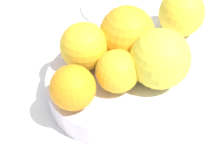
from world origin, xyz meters
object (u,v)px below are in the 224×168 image
Objects in this scene: orange_in_bowl_0 at (117,71)px; fruit_bowl at (112,86)px; orange_in_bowl_2 at (73,88)px; orange_in_bowl_3 at (84,46)px; orange_loose_0 at (182,13)px; side_plate at (113,6)px; orange_in_bowl_1 at (127,34)px; orange_in_bowl_4 at (160,58)px.

fruit_bowl is at bearing 27.36° from orange_in_bowl_0.
orange_in_bowl_0 is (-1.93, -1.00, 5.29)cm from fruit_bowl.
orange_in_bowl_2 is at bearing 141.89° from fruit_bowl.
orange_in_bowl_3 is at bearing 64.25° from fruit_bowl.
orange_loose_0 reaches higher than side_plate.
orange_in_bowl_1 is 0.98× the size of orange_in_bowl_4.
orange_in_bowl_3 is at bearing 135.68° from orange_loose_0.
orange_in_bowl_1 is at bearing -5.25° from orange_in_bowl_0.
orange_in_bowl_4 is 0.62× the size of side_plate.
orange_in_bowl_2 is 0.45× the size of side_plate.
orange_in_bowl_4 is 1.00× the size of orange_loose_0.
orange_in_bowl_3 is at bearing 53.12° from orange_in_bowl_0.
orange_in_bowl_2 is 0.86× the size of orange_in_bowl_3.
orange_in_bowl_2 is at bearing 150.46° from orange_in_bowl_1.
orange_in_bowl_3 reaches higher than orange_in_bowl_0.
orange_in_bowl_0 is at bearing -55.38° from orange_in_bowl_2.
fruit_bowl is 24.38cm from side_plate.
orange_loose_0 is (17.45, -4.06, -4.21)cm from orange_in_bowl_4.
orange_in_bowl_3 is at bearing 116.16° from orange_in_bowl_1.
orange_in_bowl_1 is 7.04cm from orange_in_bowl_4.
orange_in_bowl_1 is (5.09, -1.64, 6.43)cm from fruit_bowl.
side_plate is (24.17, 2.71, -1.60)cm from fruit_bowl.
orange_in_bowl_1 is 1.36× the size of orange_in_bowl_2.
side_plate is at bearing 12.85° from orange_in_bowl_1.
orange_in_bowl_4 is at bearing -99.87° from orange_in_bowl_3.
orange_in_bowl_0 is 6.77cm from orange_in_bowl_3.
orange_in_bowl_4 is (-1.93, -11.09, 0.68)cm from orange_in_bowl_3.
orange_loose_0 is (17.65, -10.76, 2.29)cm from fruit_bowl.
orange_in_bowl_1 is at bearing -29.54° from orange_in_bowl_2.
orange_in_bowl_0 reaches higher than fruit_bowl.
orange_in_bowl_0 is 22.08cm from orange_loose_0.
orange_in_bowl_4 is 27.00cm from side_plate.
orange_in_bowl_1 is at bearing 45.85° from orange_in_bowl_4.
fruit_bowl is 3.24× the size of orange_in_bowl_0.
orange_in_bowl_3 is 0.52× the size of side_plate.
orange_in_bowl_3 is 23.32cm from side_plate.
orange_in_bowl_4 is at bearing -69.56° from orange_in_bowl_0.
fruit_bowl is at bearing 162.12° from orange_in_bowl_1.
orange_in_bowl_1 is 16.05cm from orange_loose_0.
fruit_bowl is 2.33× the size of orange_in_bowl_4.
side_plate is (26.10, 3.71, -6.89)cm from orange_in_bowl_0.
orange_in_bowl_2 reaches higher than side_plate.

